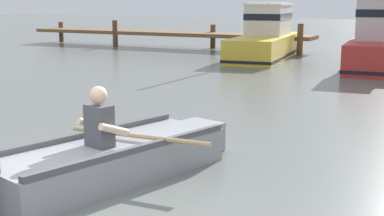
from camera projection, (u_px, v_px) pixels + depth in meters
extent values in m
cube|color=brown|center=(163.00, 33.00, 25.01)|extent=(14.33, 1.50, 0.16)
cylinder|color=brown|center=(61.00, 32.00, 28.66)|extent=(0.24, 0.24, 1.05)
cylinder|color=brown|center=(115.00, 34.00, 25.41)|extent=(0.24, 0.24, 1.26)
cylinder|color=brown|center=(213.00, 36.00, 24.65)|extent=(0.24, 0.24, 1.10)
cylinder|color=brown|center=(300.00, 40.00, 21.40)|extent=(0.24, 0.24, 1.28)
cube|color=gray|center=(110.00, 161.00, 6.69)|extent=(1.89, 3.28, 0.44)
cube|color=gray|center=(201.00, 136.00, 7.94)|extent=(0.69, 0.55, 0.42)
cube|color=#4D4E51|center=(85.00, 135.00, 6.98)|extent=(0.89, 2.95, 0.08)
cube|color=#4D4E51|center=(137.00, 149.00, 6.30)|extent=(0.89, 2.95, 0.08)
cube|color=#A0A2A8|center=(103.00, 149.00, 6.58)|extent=(1.05, 0.54, 0.06)
cube|color=#4C4C51|center=(99.00, 126.00, 6.48)|extent=(0.39, 0.30, 0.52)
sphere|color=beige|center=(98.00, 95.00, 6.41)|extent=(0.22, 0.22, 0.22)
cylinder|color=beige|center=(92.00, 124.00, 6.67)|extent=(0.20, 0.43, 0.23)
cylinder|color=beige|center=(114.00, 130.00, 6.38)|extent=(0.20, 0.43, 0.23)
cylinder|color=tan|center=(139.00, 136.00, 6.78)|extent=(2.00, 0.14, 0.06)
cube|color=gold|center=(265.00, 47.00, 20.41)|extent=(2.39, 6.01, 0.87)
cube|color=black|center=(265.00, 54.00, 20.47)|extent=(2.43, 6.05, 0.10)
cube|color=silver|center=(269.00, 20.00, 20.69)|extent=(1.63, 2.59, 1.15)
cube|color=black|center=(269.00, 16.00, 20.66)|extent=(1.66, 2.63, 0.24)
cube|color=white|center=(269.00, 4.00, 20.57)|extent=(1.71, 2.72, 0.08)
cube|color=#B72D28|center=(376.00, 55.00, 17.18)|extent=(2.10, 4.91, 0.93)
cube|color=black|center=(376.00, 64.00, 17.24)|extent=(2.14, 4.95, 0.10)
cube|color=beige|center=(380.00, 18.00, 17.34)|extent=(1.49, 2.11, 1.40)
cube|color=black|center=(380.00, 13.00, 17.30)|extent=(1.52, 2.15, 0.24)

